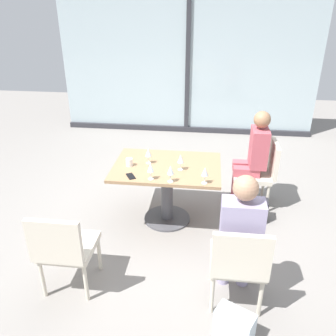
{
  "coord_description": "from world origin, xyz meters",
  "views": [
    {
      "loc": [
        0.44,
        -3.58,
        2.46
      ],
      "look_at": [
        0.0,
        0.1,
        0.65
      ],
      "focal_mm": 37.46,
      "sensor_mm": 36.0,
      "label": 1
    }
  ],
  "objects": [
    {
      "name": "person_far_right",
      "position": [
        1.02,
        0.5,
        0.7
      ],
      "size": [
        0.39,
        0.34,
        1.26
      ],
      "color": "#B24C56",
      "rests_on": "ground_plane"
    },
    {
      "name": "cell_phone_on_table",
      "position": [
        -0.35,
        -0.32,
        0.73
      ],
      "size": [
        0.13,
        0.16,
        0.01
      ],
      "primitive_type": "cube",
      "rotation": [
        0.0,
        0.0,
        0.52
      ],
      "color": "black",
      "rests_on": "dining_table_main"
    },
    {
      "name": "wine_glass_4",
      "position": [
        -0.13,
        -0.35,
        0.86
      ],
      "size": [
        0.07,
        0.07,
        0.18
      ],
      "color": "silver",
      "rests_on": "dining_table_main"
    },
    {
      "name": "wine_glass_3",
      "position": [
        0.16,
        -0.09,
        0.86
      ],
      "size": [
        0.07,
        0.07,
        0.18
      ],
      "color": "silver",
      "rests_on": "dining_table_main"
    },
    {
      "name": "wine_glass_2",
      "position": [
        0.44,
        -0.37,
        0.86
      ],
      "size": [
        0.07,
        0.07,
        0.18
      ],
      "color": "silver",
      "rests_on": "dining_table_main"
    },
    {
      "name": "ground_plane",
      "position": [
        0.0,
        0.0,
        0.0
      ],
      "size": [
        12.0,
        12.0,
        0.0
      ],
      "primitive_type": "plane",
      "color": "gray"
    },
    {
      "name": "wine_glass_0",
      "position": [
        -0.22,
        0.04,
        0.86
      ],
      "size": [
        0.07,
        0.07,
        0.18
      ],
      "color": "silver",
      "rests_on": "dining_table_main"
    },
    {
      "name": "window_wall_backdrop",
      "position": [
        0.0,
        3.2,
        1.21
      ],
      "size": [
        4.87,
        0.1,
        2.7
      ],
      "color": "#A5B7BC",
      "rests_on": "ground_plane"
    },
    {
      "name": "person_front_right",
      "position": [
        0.75,
        -1.15,
        0.7
      ],
      "size": [
        0.34,
        0.39,
        1.26
      ],
      "color": "#9E93B7",
      "rests_on": "ground_plane"
    },
    {
      "name": "chair_far_right",
      "position": [
        1.13,
        0.5,
        0.5
      ],
      "size": [
        0.5,
        0.46,
        0.87
      ],
      "color": "beige",
      "rests_on": "ground_plane"
    },
    {
      "name": "chair_front_right",
      "position": [
        0.75,
        -1.26,
        0.5
      ],
      "size": [
        0.46,
        0.5,
        0.87
      ],
      "color": "beige",
      "rests_on": "ground_plane"
    },
    {
      "name": "handbag_1",
      "position": [
        0.73,
        -1.61,
        0.14
      ],
      "size": [
        0.34,
        0.28,
        0.28
      ],
      "primitive_type": "cube",
      "rotation": [
        0.0,
        0.0,
        -0.48
      ],
      "color": "silver",
      "rests_on": "ground_plane"
    },
    {
      "name": "handbag_0",
      "position": [
        1.06,
        0.12,
        0.14
      ],
      "size": [
        0.31,
        0.18,
        0.28
      ],
      "primitive_type": "cube",
      "rotation": [
        0.0,
        0.0,
        -0.08
      ],
      "color": "#232328",
      "rests_on": "ground_plane"
    },
    {
      "name": "coffee_cup",
      "position": [
        -0.42,
        -0.06,
        0.78
      ],
      "size": [
        0.08,
        0.08,
        0.09
      ],
      "primitive_type": "cylinder",
      "color": "white",
      "rests_on": "dining_table_main"
    },
    {
      "name": "chair_front_left",
      "position": [
        -0.75,
        -1.26,
        0.5
      ],
      "size": [
        0.46,
        0.5,
        0.87
      ],
      "color": "beige",
      "rests_on": "ground_plane"
    },
    {
      "name": "dining_table_main",
      "position": [
        0.0,
        0.0,
        0.54
      ],
      "size": [
        1.22,
        0.89,
        0.73
      ],
      "color": "#997551",
      "rests_on": "ground_plane"
    },
    {
      "name": "wine_glass_1",
      "position": [
        0.08,
        -0.38,
        0.86
      ],
      "size": [
        0.07,
        0.07,
        0.18
      ],
      "color": "silver",
      "rests_on": "dining_table_main"
    }
  ]
}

